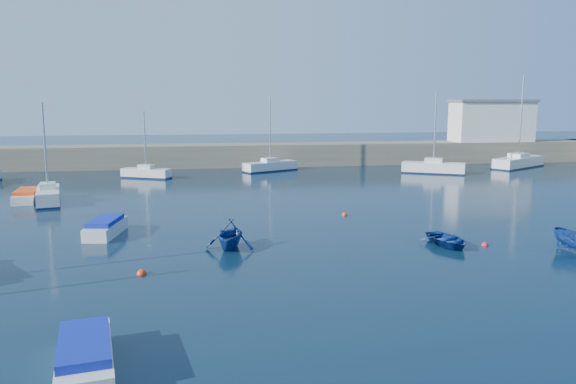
{
  "coord_description": "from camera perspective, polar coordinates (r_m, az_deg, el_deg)",
  "views": [
    {
      "loc": [
        -6.88,
        -21.26,
        7.84
      ],
      "look_at": [
        -1.01,
        16.26,
        1.6
      ],
      "focal_mm": 35.0,
      "sensor_mm": 36.0,
      "label": 1
    }
  ],
  "objects": [
    {
      "name": "back_wall",
      "position": [
        67.93,
        -3.05,
        3.79
      ],
      "size": [
        96.0,
        4.5,
        2.6
      ],
      "primitive_type": "cube",
      "color": "#6E6854",
      "rests_on": "ground"
    },
    {
      "name": "dinghy_center",
      "position": [
        31.8,
        15.9,
        -4.7
      ],
      "size": [
        2.71,
        3.47,
        0.66
      ],
      "primitive_type": "imported",
      "rotation": [
        0.0,
        0.0,
        0.15
      ],
      "color": "navy",
      "rests_on": "ground"
    },
    {
      "name": "sailboat_6",
      "position": [
        62.62,
        -1.82,
        2.67
      ],
      "size": [
        6.37,
        4.48,
        8.27
      ],
      "rotation": [
        0.0,
        0.0,
        2.06
      ],
      "color": "silver",
      "rests_on": "ground"
    },
    {
      "name": "motorboat_3",
      "position": [
        18.01,
        -19.92,
        -15.4
      ],
      "size": [
        2.27,
        4.52,
        1.01
      ],
      "rotation": [
        0.0,
        0.0,
        0.18
      ],
      "color": "silver",
      "rests_on": "ground"
    },
    {
      "name": "motorboat_2",
      "position": [
        48.56,
        -24.99,
        -0.32
      ],
      "size": [
        2.06,
        4.64,
        0.93
      ],
      "rotation": [
        0.0,
        0.0,
        0.11
      ],
      "color": "silver",
      "rests_on": "ground"
    },
    {
      "name": "sailboat_5",
      "position": [
        58.75,
        -14.22,
        1.91
      ],
      "size": [
        5.18,
        3.43,
        6.79
      ],
      "rotation": [
        0.0,
        0.0,
        1.13
      ],
      "color": "silver",
      "rests_on": "ground"
    },
    {
      "name": "buoy_1",
      "position": [
        32.56,
        19.37,
        -5.14
      ],
      "size": [
        0.38,
        0.38,
        0.38
      ],
      "primitive_type": "sphere",
      "color": "red",
      "rests_on": "ground"
    },
    {
      "name": "sailboat_3",
      "position": [
        46.86,
        -23.17,
        -0.29
      ],
      "size": [
        2.83,
        5.91,
        7.66
      ],
      "rotation": [
        0.0,
        0.0,
        0.23
      ],
      "color": "silver",
      "rests_on": "ground"
    },
    {
      "name": "harbor_office",
      "position": [
        76.76,
        19.97,
        6.73
      ],
      "size": [
        10.0,
        4.0,
        5.0
      ],
      "primitive_type": "cube",
      "color": "silver",
      "rests_on": "back_wall"
    },
    {
      "name": "buoy_3",
      "position": [
        38.84,
        5.77,
        -2.36
      ],
      "size": [
        0.38,
        0.38,
        0.38
      ],
      "primitive_type": "sphere",
      "color": "red",
      "rests_on": "ground"
    },
    {
      "name": "sailboat_8",
      "position": [
        71.15,
        22.34,
        2.85
      ],
      "size": [
        8.19,
        6.29,
        10.66
      ],
      "rotation": [
        0.0,
        0.0,
        2.13
      ],
      "color": "silver",
      "rests_on": "ground"
    },
    {
      "name": "motorboat_1",
      "position": [
        34.65,
        -18.05,
        -3.43
      ],
      "size": [
        2.05,
        4.22,
        0.99
      ],
      "rotation": [
        0.0,
        0.0,
        -0.16
      ],
      "color": "silver",
      "rests_on": "ground"
    },
    {
      "name": "ground",
      "position": [
        23.69,
        8.66,
        -10.11
      ],
      "size": [
        220.0,
        220.0,
        0.0
      ],
      "primitive_type": "plane",
      "color": "#0B2032",
      "rests_on": "ground"
    },
    {
      "name": "sailboat_7",
      "position": [
        62.62,
        14.55,
        2.45
      ],
      "size": [
        6.65,
        4.74,
        8.73
      ],
      "rotation": [
        0.0,
        0.0,
        1.07
      ],
      "color": "silver",
      "rests_on": "ground"
    },
    {
      "name": "dinghy_left",
      "position": [
        30.02,
        -5.9,
        -4.3
      ],
      "size": [
        3.31,
        3.6,
        1.59
      ],
      "primitive_type": "imported",
      "rotation": [
        0.0,
        0.0,
        -0.27
      ],
      "color": "navy",
      "rests_on": "ground"
    },
    {
      "name": "buoy_0",
      "position": [
        26.68,
        -14.64,
        -8.07
      ],
      "size": [
        0.45,
        0.45,
        0.45
      ],
      "primitive_type": "sphere",
      "color": "red",
      "rests_on": "ground"
    }
  ]
}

